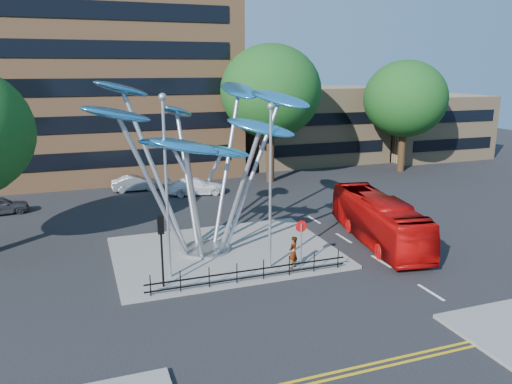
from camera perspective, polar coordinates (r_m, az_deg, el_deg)
name	(u,v)px	position (r m, az deg, el deg)	size (l,w,h in m)	color
ground	(284,296)	(23.10, 3.17, -11.74)	(120.00, 120.00, 0.00)	black
traffic_island	(225,252)	(27.96, -3.57, -6.87)	(12.00, 9.00, 0.15)	slate
double_yellow_near	(352,368)	(18.44, 10.90, -19.18)	(40.00, 0.12, 0.01)	gold
double_yellow_far	(356,373)	(18.23, 11.41, -19.64)	(40.00, 0.12, 0.01)	gold
brick_tower	(91,13)	(51.40, -18.32, 18.89)	(25.00, 15.00, 30.00)	#946640
low_building_near	(312,125)	(55.10, 6.40, 7.64)	(15.00, 8.00, 8.00)	#A1845E
low_building_far	(429,126)	(61.03, 19.21, 7.09)	(12.00, 8.00, 7.00)	#A1845E
tree_right	(271,91)	(44.24, 1.70, 11.42)	(8.80, 8.80, 12.11)	black
tree_far	(405,99)	(51.12, 16.69, 10.15)	(8.00, 8.00, 10.81)	black
leaf_sculpture	(200,129)	(26.70, -6.43, 7.14)	(12.72, 9.54, 9.51)	#9EA0A5
street_lamp_left	(166,172)	(23.38, -10.28, 2.26)	(0.36, 0.36, 8.80)	#9EA0A5
street_lamp_right	(270,172)	(24.28, 1.66, 2.28)	(0.36, 0.36, 8.30)	#9EA0A5
traffic_light_island	(161,236)	(23.07, -10.78, -4.99)	(0.28, 0.18, 3.42)	black
no_entry_sign_island	(301,236)	(25.30, 5.18, -4.99)	(0.60, 0.10, 2.45)	#9EA0A5
pedestrian_railing_front	(250,273)	(23.98, -0.65, -9.26)	(10.00, 0.06, 1.00)	black
red_bus	(378,220)	(30.14, 13.82, -3.09)	(2.31, 9.88, 2.75)	#AE0908
pedestrian	(293,252)	(25.39, 4.26, -6.88)	(0.61, 0.40, 1.68)	gray
parked_car_left	(0,206)	(39.31, -27.26, -1.40)	(1.51, 3.74, 1.28)	#3A3D42
parked_car_mid	(136,183)	(42.90, -13.61, 0.97)	(1.36, 3.91, 1.29)	#B6BABF
parked_car_right	(196,186)	(40.83, -6.86, 0.66)	(1.88, 4.63, 1.34)	white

